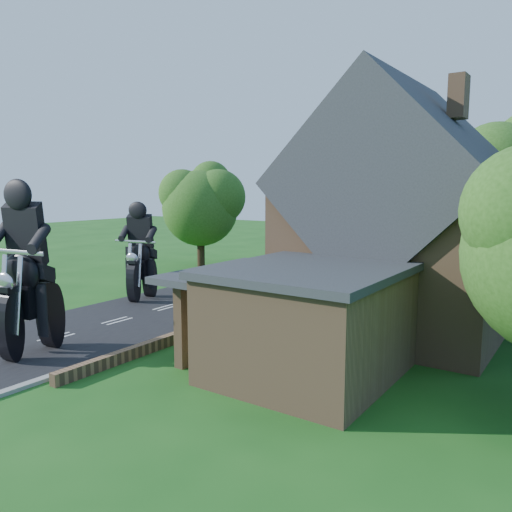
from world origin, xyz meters
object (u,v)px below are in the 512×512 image
Objects in this scene: garden_wall at (261,308)px; annex at (305,319)px; motorcycle_follow at (142,285)px; motorcycle_lead at (31,329)px; house at (400,224)px.

garden_wall is 3.12× the size of annex.
annex is at bearing 148.03° from motorcycle_follow.
annex is 3.58× the size of motorcycle_lead.
house is 14.62m from motorcycle_lead.
garden_wall is 11.17× the size of motorcycle_lead.
house is 5.20× the size of motorcycle_lead.
garden_wall is 8.19m from annex.
annex reaches higher than motorcycle_follow.
motorcycle_follow is (-12.16, 4.39, -1.00)m from annex.
motorcycle_follow reaches higher than garden_wall.
motorcycle_follow is at bearing -169.31° from house.
motorcycle_follow is (-12.78, -2.41, -3.57)m from house.
motorcycle_lead is at bearing 100.11° from motorcycle_follow.
motorcycle_lead reaches higher than garden_wall.
garden_wall is at bearing 133.84° from annex.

